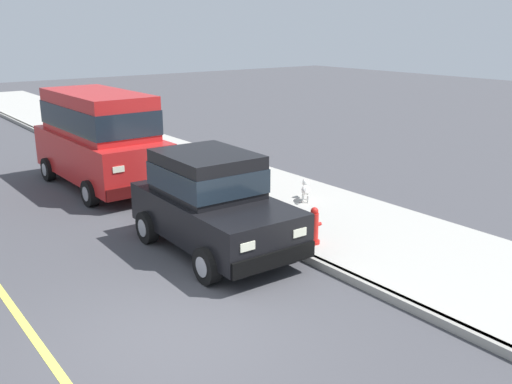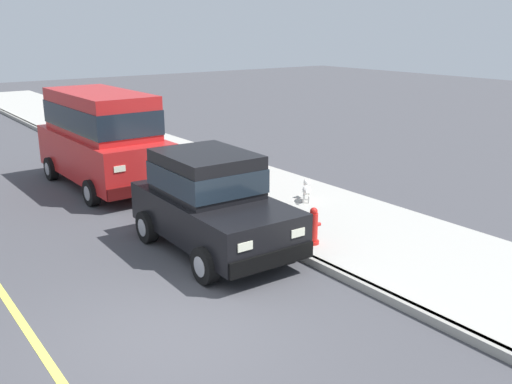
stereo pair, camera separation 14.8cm
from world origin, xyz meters
name	(u,v)px [view 2 (the right image)]	position (x,y,z in m)	size (l,w,h in m)	color
ground_plane	(169,332)	(0.00, 0.00, 0.00)	(80.00, 80.00, 0.00)	#424247
curb	(334,271)	(3.20, 0.00, 0.07)	(0.16, 64.00, 0.14)	gray
sidewalk	(403,248)	(5.00, 0.00, 0.07)	(3.60, 64.00, 0.14)	#A8A59E
lane_centre_line	(55,372)	(-1.60, 0.00, 0.00)	(0.12, 57.60, 0.01)	#E0D64C
car_black_hatchback	(211,201)	(2.14, 2.28, 0.98)	(2.02, 3.84, 1.88)	black
car_red_van	(102,135)	(2.21, 7.81, 1.39)	(2.18, 4.92, 2.52)	red
dog_white	(307,189)	(5.39, 3.22, 0.43)	(0.54, 0.60, 0.49)	white
fire_hydrant	(313,227)	(3.65, 1.06, 0.48)	(0.34, 0.24, 0.72)	red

